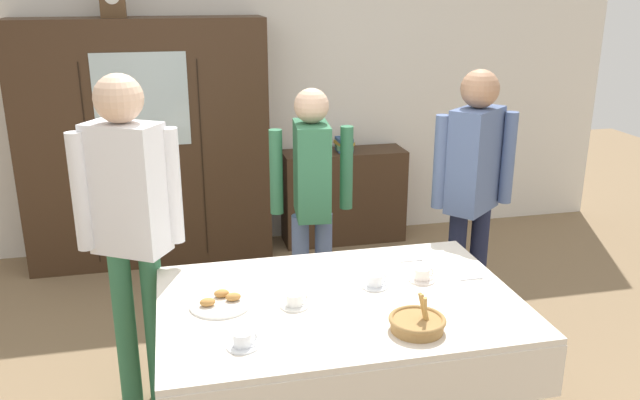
% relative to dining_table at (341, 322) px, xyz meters
% --- Properties ---
extents(back_wall, '(6.40, 0.10, 2.70)m').
position_rel_dining_table_xyz_m(back_wall, '(0.00, 2.89, 0.68)').
color(back_wall, silver).
rests_on(back_wall, ground).
extents(dining_table, '(1.64, 1.11, 0.77)m').
position_rel_dining_table_xyz_m(dining_table, '(0.00, 0.00, 0.00)').
color(dining_table, '#3D2819').
rests_on(dining_table, ground).
extents(wall_cabinet, '(1.88, 0.46, 1.91)m').
position_rel_dining_table_xyz_m(wall_cabinet, '(-0.90, 2.59, 0.28)').
color(wall_cabinet, '#3D2819').
rests_on(wall_cabinet, ground).
extents(mantel_clock, '(0.18, 0.11, 0.24)m').
position_rel_dining_table_xyz_m(mantel_clock, '(-1.05, 2.59, 1.36)').
color(mantel_clock, brown).
rests_on(mantel_clock, wall_cabinet).
extents(bookshelf_low, '(1.05, 0.35, 0.80)m').
position_rel_dining_table_xyz_m(bookshelf_low, '(0.71, 2.64, -0.27)').
color(bookshelf_low, '#3D2819').
rests_on(bookshelf_low, ground).
extents(book_stack, '(0.15, 0.19, 0.11)m').
position_rel_dining_table_xyz_m(book_stack, '(0.71, 2.64, 0.18)').
color(book_stack, '#2D5184').
rests_on(book_stack, bookshelf_low).
extents(tea_cup_mid_right, '(0.13, 0.13, 0.06)m').
position_rel_dining_table_xyz_m(tea_cup_mid_right, '(-0.48, -0.28, 0.13)').
color(tea_cup_mid_right, white).
rests_on(tea_cup_mid_right, dining_table).
extents(tea_cup_mid_left, '(0.13, 0.13, 0.06)m').
position_rel_dining_table_xyz_m(tea_cup_mid_left, '(0.44, 0.14, 0.13)').
color(tea_cup_mid_left, white).
rests_on(tea_cup_mid_left, dining_table).
extents(tea_cup_front_edge, '(0.13, 0.13, 0.06)m').
position_rel_dining_table_xyz_m(tea_cup_front_edge, '(-0.21, 0.01, 0.13)').
color(tea_cup_front_edge, white).
rests_on(tea_cup_front_edge, dining_table).
extents(tea_cup_near_right, '(0.13, 0.13, 0.06)m').
position_rel_dining_table_xyz_m(tea_cup_near_right, '(0.20, 0.12, 0.13)').
color(tea_cup_near_right, white).
rests_on(tea_cup_near_right, dining_table).
extents(bread_basket, '(0.24, 0.24, 0.16)m').
position_rel_dining_table_xyz_m(bread_basket, '(0.24, -0.31, 0.14)').
color(bread_basket, '#9E7542').
rests_on(bread_basket, dining_table).
extents(pastry_plate, '(0.28, 0.28, 0.05)m').
position_rel_dining_table_xyz_m(pastry_plate, '(-0.54, 0.10, 0.11)').
color(pastry_plate, white).
rests_on(pastry_plate, dining_table).
extents(spoon_mid_left, '(0.12, 0.02, 0.01)m').
position_rel_dining_table_xyz_m(spoon_mid_left, '(0.49, 0.37, 0.10)').
color(spoon_mid_left, silver).
rests_on(spoon_mid_left, dining_table).
extents(spoon_back_edge, '(0.12, 0.02, 0.01)m').
position_rel_dining_table_xyz_m(spoon_back_edge, '(0.70, 0.09, 0.10)').
color(spoon_back_edge, silver).
rests_on(spoon_back_edge, dining_table).
extents(person_near_right_end, '(0.52, 0.36, 1.76)m').
position_rel_dining_table_xyz_m(person_near_right_end, '(-0.93, 0.60, 0.41)').
color(person_near_right_end, '#33704C').
rests_on(person_near_right_end, ground).
extents(person_beside_shelf, '(0.52, 0.38, 1.57)m').
position_rel_dining_table_xyz_m(person_beside_shelf, '(0.12, 1.19, 0.27)').
color(person_beside_shelf, slate).
rests_on(person_beside_shelf, ground).
extents(person_behind_table_left, '(0.52, 0.38, 1.68)m').
position_rel_dining_table_xyz_m(person_behind_table_left, '(1.06, 0.91, 0.36)').
color(person_behind_table_left, '#191E38').
rests_on(person_behind_table_left, ground).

